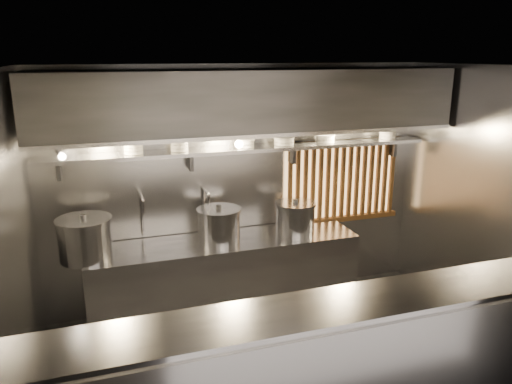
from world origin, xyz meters
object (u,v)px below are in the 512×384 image
stock_pot_right (295,217)px  stock_pot_mid (219,225)px  stock_pot_left (85,239)px  heat_lamp (58,150)px  pendant_bulb (239,144)px

stock_pot_right → stock_pot_mid: bearing=-179.1°
stock_pot_mid → stock_pot_right: stock_pot_mid is taller
stock_pot_left → stock_pot_right: size_ratio=1.32×
stock_pot_right → heat_lamp: bearing=-173.0°
pendant_bulb → stock_pot_right: bearing=-4.1°
heat_lamp → stock_pot_right: (2.46, 0.30, -0.99)m
heat_lamp → stock_pot_left: heat_lamp is taller
heat_lamp → stock_pot_right: bearing=7.0°
stock_pot_left → stock_pot_mid: 1.40m
stock_pot_mid → stock_pot_left: bearing=-177.6°
heat_lamp → stock_pot_left: (0.15, 0.23, -0.95)m
stock_pot_left → stock_pot_right: stock_pot_left is taller
pendant_bulb → stock_pot_right: (0.66, -0.05, -0.88)m
stock_pot_right → stock_pot_left: bearing=-178.2°
stock_pot_left → stock_pot_mid: bearing=2.4°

